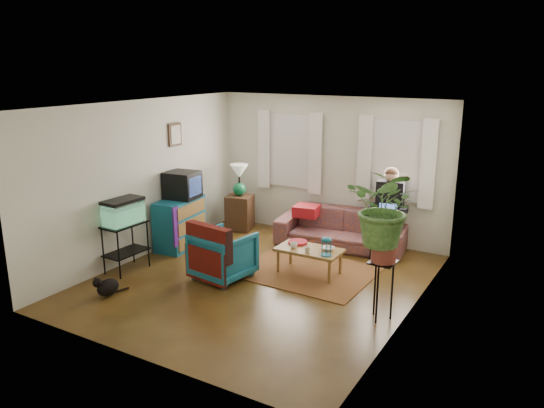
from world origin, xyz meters
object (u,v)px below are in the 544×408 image
Objects in this scene: dresser at (180,223)px; aquarium_stand at (126,247)px; coffee_table at (309,261)px; plant_stand at (381,290)px; sofa at (341,223)px; side_table at (240,212)px; armchair at (223,253)px.

aquarium_stand is at bearing -96.94° from dresser.
aquarium_stand is 2.86m from coffee_table.
dresser is 1.29m from aquarium_stand.
plant_stand is (1.45, -0.88, 0.19)m from coffee_table.
plant_stand is (1.53, -2.31, -0.05)m from sofa.
dresser is at bearing -179.54° from coffee_table.
side_table is 2.42m from armchair.
plant_stand is at bearing -31.48° from coffee_table.
armchair is at bearing -33.78° from dresser.
side_table is at bearing 147.90° from coffee_table.
side_table is 2.70m from aquarium_stand.
dresser is 1.27× the size of aquarium_stand.
aquarium_stand is (-0.35, -2.67, 0.04)m from side_table.
aquarium_stand is at bearing -152.75° from coffee_table.
sofa reaches higher than armchair.
aquarium_stand is at bearing -97.46° from side_table.
dresser reaches higher than plant_stand.
plant_stand is at bearing -174.20° from armchair.
sofa is 2.80× the size of armchair.
sofa reaches higher than dresser.
aquarium_stand is 1.57m from armchair.
armchair reaches higher than aquarium_stand.
sofa is 2.77m from plant_stand.
side_table is (-2.10, -0.07, -0.10)m from sofa.
dresser is 1.25× the size of plant_stand.
side_table is 0.87× the size of plant_stand.
plant_stand is (2.51, -0.10, -0.01)m from armchair.
sofa is 2.93× the size of aquarium_stand.
side_table is 0.68× the size of coffee_table.
side_table is 0.70× the size of dresser.
armchair is 1.33m from coffee_table.
dresser is (-2.44, -1.46, -0.00)m from sofa.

